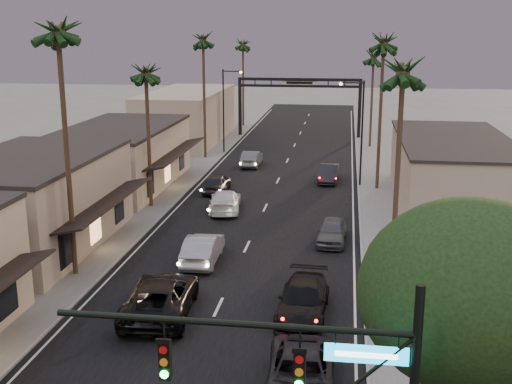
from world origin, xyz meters
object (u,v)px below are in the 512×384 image
(palm_rb, at_px, (384,38))
(curbside_black, at_px, (303,300))
(palm_lc, at_px, (146,67))
(oncoming_silver, at_px, (203,248))
(corner_tree, at_px, (474,302))
(palm_rc, at_px, (374,54))
(oncoming_pickup, at_px, (161,296))
(palm_ra, at_px, (403,64))
(palm_lb, at_px, (57,24))
(streetlight_right, at_px, (359,124))
(arch, at_px, (299,92))
(palm_ld, at_px, (203,36))
(curbside_near, at_px, (300,374))
(streetlight_left, at_px, (226,104))
(palm_far, at_px, (243,42))

(palm_rb, distance_m, curbside_black, 28.25)
(palm_lc, relative_size, oncoming_silver, 2.43)
(palm_lc, height_order, palm_rb, palm_rb)
(oncoming_silver, bearing_deg, corner_tree, 121.96)
(palm_rc, distance_m, oncoming_pickup, 48.41)
(palm_rc, bearing_deg, palm_lc, -121.56)
(palm_ra, bearing_deg, oncoming_pickup, -151.20)
(palm_lb, height_order, palm_rb, palm_lb)
(streetlight_right, xyz_separation_m, palm_rc, (1.68, 19.00, 5.14))
(corner_tree, bearing_deg, palm_ra, 93.03)
(palm_lb, distance_m, oncoming_pickup, 14.49)
(arch, distance_m, palm_ld, 18.61)
(palm_lb, bearing_deg, oncoming_silver, 24.82)
(streetlight_right, distance_m, palm_rb, 7.35)
(curbside_near, bearing_deg, palm_ld, 105.34)
(palm_rc, height_order, curbside_near, palm_rc)
(oncoming_silver, bearing_deg, arch, -94.16)
(corner_tree, xyz_separation_m, curbside_black, (-5.33, 11.19, -5.18))
(streetlight_left, xyz_separation_m, palm_lb, (-1.68, -36.00, 8.06))
(streetlight_right, relative_size, curbside_black, 1.64)
(streetlight_right, relative_size, oncoming_pickup, 1.40)
(oncoming_pickup, distance_m, oncoming_silver, 7.14)
(curbside_near, bearing_deg, oncoming_pickup, 138.63)
(palm_ra, relative_size, oncoming_silver, 2.63)
(streetlight_right, bearing_deg, palm_rb, -30.76)
(palm_rb, xyz_separation_m, palm_far, (-16.90, 34.00, -0.97))
(palm_ld, distance_m, curbside_black, 40.24)
(corner_tree, height_order, streetlight_left, streetlight_left)
(palm_lb, bearing_deg, streetlight_left, 87.33)
(corner_tree, xyz_separation_m, palm_ld, (-18.08, 47.55, 6.44))
(corner_tree, bearing_deg, arch, 98.62)
(streetlight_right, height_order, streetlight_left, same)
(streetlight_right, xyz_separation_m, palm_rb, (1.68, -1.00, 7.09))
(palm_ra, bearing_deg, palm_lb, -173.37)
(arch, distance_m, streetlight_left, 13.85)
(palm_lb, bearing_deg, palm_far, 89.69)
(corner_tree, height_order, palm_ra, palm_ra)
(palm_lc, distance_m, palm_ld, 19.10)
(arch, bearing_deg, streetlight_right, -74.53)
(streetlight_right, height_order, palm_rc, palm_rc)
(palm_ld, relative_size, palm_far, 1.08)
(corner_tree, bearing_deg, palm_far, 104.14)
(streetlight_left, height_order, oncoming_pickup, streetlight_left)
(oncoming_silver, bearing_deg, palm_far, -84.81)
(arch, distance_m, palm_far, 12.96)
(streetlight_left, distance_m, palm_rc, 17.42)
(corner_tree, relative_size, oncoming_pickup, 1.37)
(palm_ld, relative_size, palm_ra, 1.08)
(palm_ra, bearing_deg, palm_lc, 145.10)
(palm_lc, distance_m, palm_rb, 19.07)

